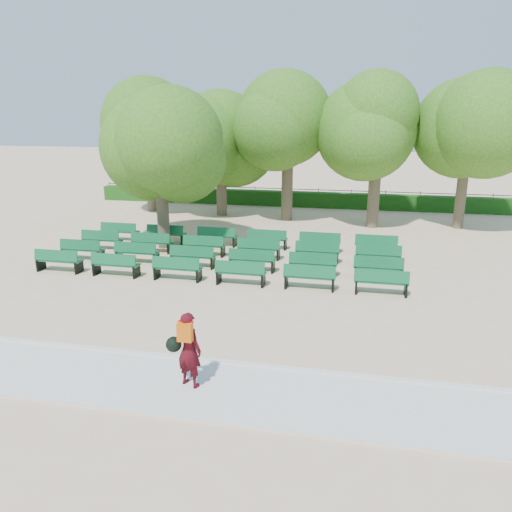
{
  "coord_description": "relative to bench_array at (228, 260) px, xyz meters",
  "views": [
    {
      "loc": [
        3.51,
        -16.24,
        5.62
      ],
      "look_at": [
        0.31,
        -1.0,
        1.1
      ],
      "focal_mm": 35.0,
      "sensor_mm": 36.0,
      "label": 1
    }
  ],
  "objects": [
    {
      "name": "ground",
      "position": [
        1.37,
        -1.62,
        -0.09
      ],
      "size": [
        120.0,
        120.0,
        0.0
      ],
      "primitive_type": "plane",
      "color": "#D0AD8A"
    },
    {
      "name": "fence",
      "position": [
        1.37,
        12.78,
        -0.09
      ],
      "size": [
        26.0,
        0.1,
        1.02
      ],
      "primitive_type": null,
      "color": "black",
      "rests_on": "ground"
    },
    {
      "name": "bench_array",
      "position": [
        0.0,
        0.0,
        0.0
      ],
      "size": [
        1.69,
        0.53,
        1.07
      ],
      "rotation": [
        0.0,
        0.0,
        0.0
      ],
      "color": "#0F5A30",
      "rests_on": "ground"
    },
    {
      "name": "person",
      "position": [
        1.56,
        -8.98,
        0.82
      ],
      "size": [
        0.82,
        0.58,
        1.65
      ],
      "rotation": [
        0.0,
        0.0,
        2.79
      ],
      "color": "#410910",
      "rests_on": "ground"
    },
    {
      "name": "tree_line",
      "position": [
        1.37,
        8.38,
        -0.09
      ],
      "size": [
        21.8,
        6.8,
        7.04
      ],
      "primitive_type": null,
      "color": "#3C701E",
      "rests_on": "ground"
    },
    {
      "name": "paving",
      "position": [
        1.37,
        -9.02,
        -0.06
      ],
      "size": [
        30.0,
        2.2,
        0.06
      ],
      "primitive_type": "cube",
      "color": "silver",
      "rests_on": "ground"
    },
    {
      "name": "tree_among",
      "position": [
        -3.25,
        1.64,
        3.89
      ],
      "size": [
        4.44,
        4.44,
        6.0
      ],
      "color": "brown",
      "rests_on": "ground"
    },
    {
      "name": "curb",
      "position": [
        1.37,
        -7.87,
        -0.04
      ],
      "size": [
        30.0,
        0.12,
        0.1
      ],
      "primitive_type": "cube",
      "color": "silver",
      "rests_on": "ground"
    },
    {
      "name": "hedge",
      "position": [
        1.37,
        12.38,
        0.36
      ],
      "size": [
        26.0,
        0.7,
        0.9
      ],
      "primitive_type": "cube",
      "color": "#194D13",
      "rests_on": "ground"
    }
  ]
}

